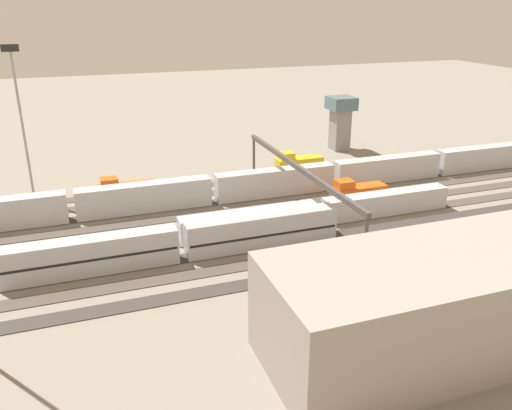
{
  "coord_description": "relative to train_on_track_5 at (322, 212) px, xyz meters",
  "views": [
    {
      "loc": [
        31.03,
        76.09,
        34.13
      ],
      "look_at": [
        3.71,
        -0.36,
        2.5
      ],
      "focal_mm": 36.77,
      "sensor_mm": 36.0,
      "label": 1
    }
  ],
  "objects": [
    {
      "name": "track_bed_8",
      "position": [
        5.77,
        15.0,
        -1.96
      ],
      "size": [
        140.0,
        2.8,
        0.12
      ],
      "primitive_type": "cube",
      "color": "#3D3833",
      "rests_on": "ground_plane"
    },
    {
      "name": "control_tower",
      "position": [
        -24.75,
        -40.34,
        5.53
      ],
      "size": [
        6.0,
        6.0,
        12.87
      ],
      "color": "gray",
      "rests_on": "ground_plane"
    },
    {
      "name": "train_on_track_1",
      "position": [
        29.04,
        -20.0,
        0.14
      ],
      "size": [
        10.0,
        3.0,
        5.0
      ],
      "color": "#D85914",
      "rests_on": "ground_plane"
    },
    {
      "name": "maintenance_shed",
      "position": [
        0.98,
        33.85,
        3.39
      ],
      "size": [
        41.56,
        14.63,
        10.82
      ],
      "primitive_type": "cube",
      "color": "#9E9389",
      "rests_on": "ground_plane"
    },
    {
      "name": "track_bed_1",
      "position": [
        5.77,
        -20.0,
        -1.96
      ],
      "size": [
        140.0,
        2.8,
        0.12
      ],
      "primitive_type": "cube",
      "color": "#4C443D",
      "rests_on": "ground_plane"
    },
    {
      "name": "signal_gantry",
      "position": [
        2.18,
        -5.0,
        5.78
      ],
      "size": [
        0.7,
        45.0,
        8.8
      ],
      "color": "#4C4742",
      "rests_on": "ground_plane"
    },
    {
      "name": "track_bed_6",
      "position": [
        5.77,
        5.0,
        -1.96
      ],
      "size": [
        140.0,
        2.8,
        0.12
      ],
      "primitive_type": "cube",
      "color": "#3D3833",
      "rests_on": "ground_plane"
    },
    {
      "name": "train_on_track_2",
      "position": [
        2.18,
        -15.0,
        0.6
      ],
      "size": [
        119.8,
        3.0,
        5.0
      ],
      "color": "silver",
      "rests_on": "ground_plane"
    },
    {
      "name": "track_bed_5",
      "position": [
        5.77,
        0.0,
        -1.96
      ],
      "size": [
        140.0,
        2.8,
        0.12
      ],
      "primitive_type": "cube",
      "color": "#4C443D",
      "rests_on": "ground_plane"
    },
    {
      "name": "track_bed_7",
      "position": [
        5.77,
        10.0,
        -1.96
      ],
      "size": [
        140.0,
        2.8,
        0.12
      ],
      "primitive_type": "cube",
      "color": "#4C443D",
      "rests_on": "ground_plane"
    },
    {
      "name": "track_bed_3",
      "position": [
        5.77,
        -10.0,
        -1.96
      ],
      "size": [
        140.0,
        2.8,
        0.12
      ],
      "primitive_type": "cube",
      "color": "#4C443D",
      "rests_on": "ground_plane"
    },
    {
      "name": "train_on_track_4",
      "position": [
        -9.43,
        -5.0,
        0.14
      ],
      "size": [
        10.0,
        3.0,
        5.0
      ],
      "color": "#D85914",
      "rests_on": "ground_plane"
    },
    {
      "name": "track_bed_4",
      "position": [
        5.77,
        -5.0,
        -1.96
      ],
      "size": [
        140.0,
        2.8,
        0.12
      ],
      "primitive_type": "cube",
      "color": "#4C443D",
      "rests_on": "ground_plane"
    },
    {
      "name": "track_bed_2",
      "position": [
        5.77,
        -15.0,
        -1.96
      ],
      "size": [
        140.0,
        2.8,
        0.12
      ],
      "primitive_type": "cube",
      "color": "#3D3833",
      "rests_on": "ground_plane"
    },
    {
      "name": "ground_plane",
      "position": [
        5.77,
        -5.0,
        -2.02
      ],
      "size": [
        400.0,
        400.0,
        0.0
      ],
      "primitive_type": "plane",
      "color": "gray"
    },
    {
      "name": "train_on_track_0",
      "position": [
        -6.86,
        -25.0,
        0.14
      ],
      "size": [
        10.0,
        3.0,
        5.0
      ],
      "color": "gold",
      "rests_on": "ground_plane"
    },
    {
      "name": "light_mast_0",
      "position": [
        44.91,
        -28.1,
        15.47
      ],
      "size": [
        2.8,
        0.7,
        27.49
      ],
      "color": "#9EA0A5",
      "rests_on": "ground_plane"
    },
    {
      "name": "train_on_track_6",
      "position": [
        24.31,
        5.0,
        0.59
      ],
      "size": [
        47.2,
        3.06,
        5.0
      ],
      "color": "#B7BABF",
      "rests_on": "ground_plane"
    },
    {
      "name": "track_bed_0",
      "position": [
        5.77,
        -25.0,
        -1.96
      ],
      "size": [
        140.0,
        2.8,
        0.12
      ],
      "primitive_type": "cube",
      "color": "#4C443D",
      "rests_on": "ground_plane"
    },
    {
      "name": "train_on_track_5",
      "position": [
        0.0,
        0.0,
        0.0
      ],
      "size": [
        47.2,
        3.0,
        3.8
      ],
      "color": "silver",
      "rests_on": "ground_plane"
    }
  ]
}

